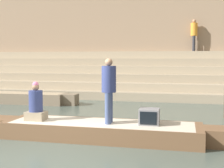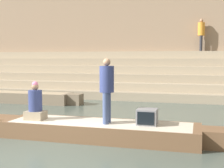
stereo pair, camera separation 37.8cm
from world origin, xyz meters
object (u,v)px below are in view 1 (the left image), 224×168
rowboat_main (101,130)px  person_standing (109,86)px  person_on_steps (194,33)px  moored_boat_shore (23,98)px  person_rowing (36,105)px  tv_set (149,117)px

rowboat_main → person_standing: 1.16m
rowboat_main → person_on_steps: bearing=78.8°
person_standing → moored_boat_shore: bearing=135.7°
person_rowing → person_on_steps: 11.67m
person_standing → person_on_steps: bearing=77.9°
person_on_steps → person_standing: bearing=135.7°
person_standing → tv_set: size_ratio=3.35×
moored_boat_shore → person_rowing: bearing=-61.1°
rowboat_main → person_standing: (0.21, -0.05, 1.14)m
person_rowing → person_on_steps: person_on_steps is taller
moored_boat_shore → tv_set: bearing=-42.7°
person_rowing → rowboat_main: bearing=-7.2°
person_rowing → tv_set: bearing=-7.7°
tv_set → moored_boat_shore: 8.37m
rowboat_main → person_on_steps: person_on_steps is taller
rowboat_main → moored_boat_shore: bearing=136.9°
rowboat_main → tv_set: size_ratio=13.24×
moored_boat_shore → person_on_steps: (7.76, 5.06, 3.23)m
person_on_steps → rowboat_main: bearing=134.5°
person_rowing → person_standing: bearing=-9.1°
person_standing → tv_set: (1.02, 0.10, -0.75)m
tv_set → moored_boat_shore: size_ratio=0.09×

